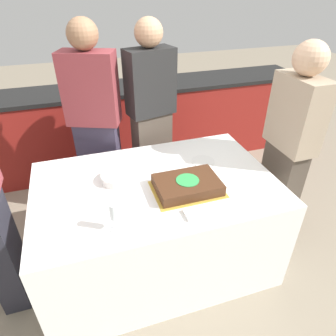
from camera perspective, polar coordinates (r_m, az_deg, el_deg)
ground_plane at (r=2.53m, az=-1.96°, el=-16.77°), size 14.00×14.00×0.00m
back_counter at (r=3.52m, az=-9.39°, el=7.86°), size 4.40×0.58×0.92m
dining_table at (r=2.26m, az=-2.14°, el=-10.58°), size 1.62×1.03×0.75m
cake at (r=1.93m, az=3.70°, el=-3.25°), size 0.45×0.32×0.08m
plate_stack at (r=2.04m, az=-9.73°, el=-1.80°), size 0.21×0.21×0.05m
wine_glass at (r=1.63m, az=-10.26°, el=-8.43°), size 0.07×0.07×0.17m
side_plate_near_cake at (r=2.15m, az=-0.76°, el=-0.20°), size 0.17×0.17×0.00m
side_plate_right_edge at (r=2.25m, az=6.68°, el=1.30°), size 0.17×0.17×0.00m
utensil_pile at (r=1.77m, az=5.55°, el=-8.51°), size 0.15×0.10×0.02m
person_cutting_cake at (r=2.61m, az=-3.17°, el=9.19°), size 0.42×0.28×1.68m
person_seated_right at (r=2.41m, az=21.89°, el=3.41°), size 0.22×0.40×1.60m
person_standing_back at (r=2.55m, az=-13.61°, el=7.79°), size 0.45×0.34×1.70m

